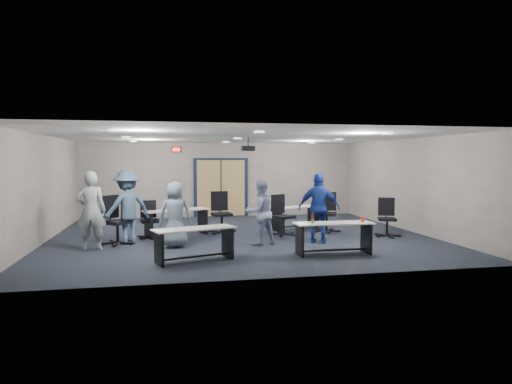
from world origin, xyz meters
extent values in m
plane|color=black|center=(0.00, 0.00, 0.00)|extent=(10.00, 10.00, 0.00)
cube|color=gray|center=(0.00, 4.50, 1.35)|extent=(10.00, 0.04, 2.70)
cube|color=gray|center=(0.00, -4.50, 1.35)|extent=(10.00, 0.04, 2.70)
cube|color=gray|center=(-5.00, 0.00, 1.35)|extent=(0.04, 9.00, 2.70)
cube|color=gray|center=(5.00, 0.00, 1.35)|extent=(0.04, 9.00, 2.70)
cube|color=white|center=(0.00, 0.00, 2.70)|extent=(10.00, 9.00, 0.04)
cube|color=black|center=(0.00, 4.47, 1.05)|extent=(2.00, 0.06, 2.20)
cube|color=tan|center=(-0.45, 4.45, 1.05)|extent=(0.85, 0.04, 2.05)
cube|color=tan|center=(0.45, 4.45, 1.05)|extent=(0.85, 0.04, 2.05)
cube|color=black|center=(-1.60, 4.45, 2.45)|extent=(0.32, 0.05, 0.18)
cube|color=#FF0C0C|center=(-1.60, 4.42, 2.45)|extent=(0.26, 0.02, 0.12)
cylinder|color=black|center=(0.30, 0.50, 2.58)|extent=(0.04, 0.04, 0.24)
cube|color=black|center=(0.30, 0.50, 2.40)|extent=(0.35, 0.30, 0.14)
cylinder|color=black|center=(0.30, 0.35, 2.40)|extent=(0.08, 0.03, 0.08)
cube|color=silver|center=(-1.42, -2.85, 0.67)|extent=(1.78, 1.06, 0.03)
cube|color=black|center=(-2.14, -3.08, 0.33)|extent=(0.21, 0.50, 0.66)
cube|color=black|center=(-0.71, -2.61, 0.33)|extent=(0.21, 0.50, 0.66)
cube|color=black|center=(-1.42, -2.85, 0.09)|extent=(1.44, 0.52, 0.04)
cube|color=silver|center=(1.62, -2.76, 0.69)|extent=(1.74, 0.60, 0.03)
cube|color=black|center=(0.84, -2.75, 0.34)|extent=(0.05, 0.53, 0.68)
cube|color=black|center=(2.39, -2.77, 0.34)|extent=(0.05, 0.53, 0.68)
cube|color=black|center=(1.62, -2.76, 0.10)|extent=(1.54, 0.06, 0.04)
cylinder|color=red|center=(2.29, -2.77, 0.76)|extent=(0.08, 0.08, 0.12)
cube|color=silver|center=(-1.71, 0.41, 0.71)|extent=(1.88, 1.24, 0.03)
cube|color=black|center=(-2.44, 0.10, 0.35)|extent=(0.26, 0.52, 0.70)
cube|color=black|center=(-0.98, 0.72, 0.35)|extent=(0.26, 0.52, 0.70)
cube|color=black|center=(-1.71, 0.41, 0.10)|extent=(1.49, 0.66, 0.04)
cube|color=silver|center=(1.84, 1.02, 0.66)|extent=(1.74, 1.18, 0.03)
cube|color=black|center=(1.17, 0.72, 0.32)|extent=(0.25, 0.48, 0.64)
cube|color=black|center=(2.51, 1.32, 0.32)|extent=(0.25, 0.48, 0.64)
cube|color=black|center=(1.84, 1.02, 0.09)|extent=(1.36, 0.64, 0.04)
imported|color=#949EA1|center=(-3.68, -1.24, 0.92)|extent=(0.67, 0.45, 1.83)
imported|color=slate|center=(-1.78, -1.25, 0.79)|extent=(0.79, 0.53, 1.58)
imported|color=#95A0C5|center=(0.26, -1.33, 0.80)|extent=(0.93, 0.82, 1.61)
imported|color=navy|center=(1.76, -1.37, 0.88)|extent=(1.11, 0.79, 1.75)
imported|color=#425B78|center=(-2.93, -0.53, 0.92)|extent=(1.36, 1.18, 1.83)
camera|label=1|loc=(-1.99, -12.16, 2.07)|focal=32.00mm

